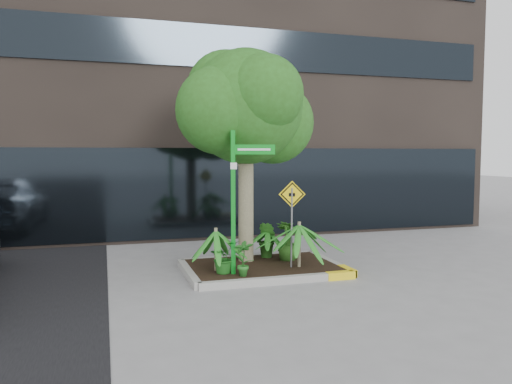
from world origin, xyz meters
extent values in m
plane|color=gray|center=(0.00, 0.00, 0.00)|extent=(80.00, 80.00, 0.00)
cube|color=#2D2621|center=(0.50, 8.50, 7.50)|extent=(18.00, 8.00, 15.00)
cube|color=#9E9E99|center=(0.20, 1.40, 0.07)|extent=(3.20, 0.15, 0.15)
cube|color=#9E9E99|center=(0.20, -0.80, 0.07)|extent=(3.20, 0.15, 0.15)
cube|color=#9E9E99|center=(-1.40, 0.30, 0.07)|extent=(0.15, 2.20, 0.15)
cube|color=#9E9E99|center=(1.80, 0.30, 0.07)|extent=(0.15, 2.20, 0.15)
cube|color=yellow|center=(1.50, -0.80, 0.07)|extent=(0.60, 0.17, 0.15)
cube|color=black|center=(0.20, 0.30, 0.12)|extent=(3.05, 2.05, 0.06)
cylinder|color=#9A9270|center=(-0.02, 0.81, 1.57)|extent=(0.33, 0.33, 3.14)
cylinder|color=#9A9270|center=(0.08, 0.81, 2.72)|extent=(0.59, 0.17, 1.02)
sphere|color=#265618|center=(-0.02, 0.81, 3.55)|extent=(2.51, 2.51, 2.51)
sphere|color=#265618|center=(0.71, 1.13, 3.24)|extent=(1.88, 1.88, 1.88)
sphere|color=#265618|center=(-0.65, 0.60, 3.45)|extent=(1.88, 1.88, 1.88)
sphere|color=#265618|center=(0.18, 0.19, 3.76)|extent=(1.67, 1.67, 1.67)
sphere|color=#265618|center=(-0.34, 1.34, 3.97)|extent=(1.78, 1.78, 1.78)
cylinder|color=#9A9270|center=(0.88, -0.10, 0.63)|extent=(0.07, 0.07, 0.96)
cylinder|color=#9A9270|center=(-0.87, 0.07, 0.59)|extent=(0.07, 0.07, 0.88)
cylinder|color=#9A9270|center=(0.54, 0.99, 0.49)|extent=(0.07, 0.07, 0.68)
imported|color=#1D621C|center=(-0.77, -0.18, 0.47)|extent=(0.80, 0.80, 0.65)
imported|color=#2A601C|center=(0.89, 0.61, 0.59)|extent=(0.69, 0.69, 0.88)
imported|color=#236C21|center=(-0.46, -0.55, 0.51)|extent=(0.38, 0.38, 0.72)
imported|color=#235B1A|center=(0.53, 0.97, 0.57)|extent=(0.55, 0.55, 0.83)
cube|color=#0C8E1E|center=(-0.60, -0.30, 1.49)|extent=(0.11, 0.11, 2.99)
cube|color=#0C8E1E|center=(-0.21, -0.42, 2.61)|extent=(0.81, 0.26, 0.19)
cube|color=#0C8E1E|center=(-0.48, 0.09, 2.83)|extent=(0.26, 0.81, 0.19)
cube|color=white|center=(-0.21, -0.43, 2.61)|extent=(0.61, 0.19, 0.04)
cube|color=white|center=(-0.50, 0.09, 2.83)|extent=(0.19, 0.61, 0.04)
cube|color=white|center=(-0.60, -0.35, 2.29)|extent=(0.12, 0.04, 0.13)
cylinder|color=slate|center=(0.70, -0.12, 0.99)|extent=(0.06, 0.11, 1.68)
cube|color=yellow|center=(0.70, -0.14, 1.69)|extent=(0.55, 0.14, 0.56)
cube|color=black|center=(0.70, -0.15, 1.69)|extent=(0.49, 0.11, 0.50)
cube|color=yellow|center=(0.70, -0.15, 1.69)|extent=(0.41, 0.09, 0.42)
cube|color=black|center=(0.69, -0.16, 1.68)|extent=(0.13, 0.03, 0.07)
camera|label=1|loc=(-3.02, -9.77, 2.53)|focal=35.00mm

